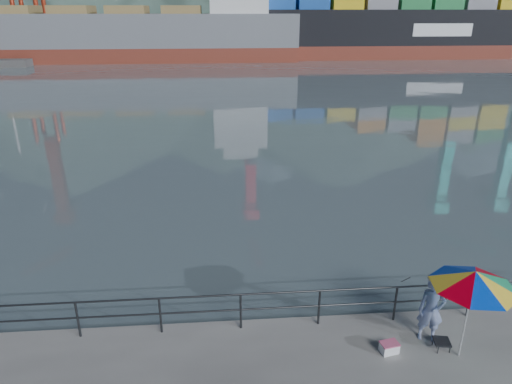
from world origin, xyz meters
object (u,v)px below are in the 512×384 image
(cooler_bag, at_px, (389,348))
(bulk_carrier, at_px, (149,33))
(fisherman, at_px, (431,310))
(container_ship, at_px, (438,21))
(beach_umbrella, at_px, (474,279))

(cooler_bag, height_order, bulk_carrier, bulk_carrier)
(fisherman, bearing_deg, cooler_bag, -143.42)
(bulk_carrier, xyz_separation_m, container_ship, (49.57, 3.49, 1.65))
(cooler_bag, height_order, container_ship, container_ship)
(fisherman, height_order, cooler_bag, fisherman)
(cooler_bag, xyz_separation_m, container_ship, (34.88, 73.72, 5.66))
(cooler_bag, distance_m, container_ship, 81.75)
(container_ship, bearing_deg, fisherman, -114.73)
(fisherman, relative_size, cooler_bag, 4.14)
(cooler_bag, relative_size, bulk_carrier, 0.01)
(fisherman, xyz_separation_m, container_ship, (33.77, 73.32, 4.93))
(beach_umbrella, relative_size, bulk_carrier, 0.04)
(beach_umbrella, xyz_separation_m, cooler_bag, (-1.60, 0.25, -1.98))
(fisherman, distance_m, bulk_carrier, 71.67)
(cooler_bag, xyz_separation_m, bulk_carrier, (-14.69, 70.23, 4.01))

